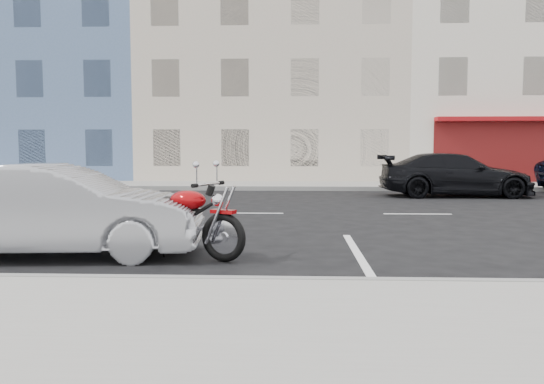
% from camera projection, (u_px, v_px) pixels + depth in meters
% --- Properties ---
extents(ground, '(120.00, 120.00, 0.00)m').
position_uv_depth(ground, '(333.00, 214.00, 12.68)').
color(ground, black).
rests_on(ground, ground).
extents(sidewalk_far, '(80.00, 3.40, 0.15)m').
position_uv_depth(sidewalk_far, '(194.00, 185.00, 21.55)').
color(sidewalk_far, gray).
rests_on(sidewalk_far, ground).
extents(curb_far, '(80.00, 0.12, 0.16)m').
position_uv_depth(curb_far, '(186.00, 188.00, 19.85)').
color(curb_far, gray).
rests_on(curb_far, ground).
extents(bldg_blue, '(12.00, 12.00, 13.00)m').
position_uv_depth(bldg_blue, '(56.00, 58.00, 28.97)').
color(bldg_blue, slate).
rests_on(bldg_blue, ground).
extents(bldg_cream, '(12.00, 12.00, 11.50)m').
position_uv_depth(bldg_cream, '(275.00, 71.00, 28.53)').
color(bldg_cream, beige).
rests_on(bldg_cream, ground).
extents(bldg_corner, '(14.00, 12.00, 12.50)m').
position_uv_depth(bldg_corner, '(521.00, 60.00, 27.95)').
color(bldg_corner, silver).
rests_on(bldg_corner, ground).
extents(motorcycle, '(2.03, 1.05, 1.08)m').
position_uv_depth(motorcycle, '(225.00, 226.00, 7.22)').
color(motorcycle, black).
rests_on(motorcycle, ground).
extents(sedan_silver, '(4.16, 1.75, 1.33)m').
position_uv_depth(sedan_silver, '(59.00, 211.00, 7.59)').
color(sedan_silver, '#9A9CA2').
rests_on(sedan_silver, ground).
extents(car_far, '(4.89, 2.03, 1.41)m').
position_uv_depth(car_far, '(455.00, 175.00, 17.26)').
color(car_far, black).
rests_on(car_far, ground).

